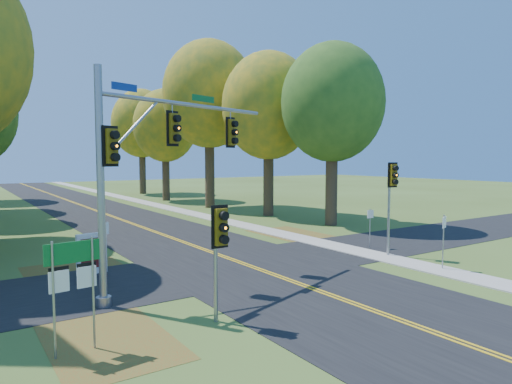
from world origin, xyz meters
TOP-DOWN VIEW (x-y plane):
  - ground at (0.00, 0.00)m, footprint 160.00×160.00m
  - road_main at (0.00, 0.00)m, footprint 8.00×160.00m
  - road_cross at (0.00, 2.00)m, footprint 60.00×6.00m
  - centerline_left at (-0.10, 0.00)m, footprint 0.10×160.00m
  - centerline_right at (0.10, 0.00)m, footprint 0.10×160.00m
  - sidewalk_east at (6.20, 0.00)m, footprint 1.60×160.00m
  - leaf_patch_w_near at (-6.50, 4.00)m, footprint 4.00×6.00m
  - leaf_patch_e at (6.80, 6.00)m, footprint 3.50×8.00m
  - leaf_patch_w_far at (-7.50, -3.00)m, footprint 3.00×5.00m
  - tree_e_a at (11.57, 8.77)m, footprint 7.20×7.20m
  - tree_e_b at (10.97, 15.58)m, footprint 7.60×7.60m
  - tree_e_c at (9.88, 23.69)m, footprint 8.80×8.80m
  - tree_e_d at (9.26, 32.87)m, footprint 7.00×7.00m
  - tree_e_e at (10.47, 43.58)m, footprint 7.80×7.80m
  - traffic_mast at (-4.87, 0.31)m, footprint 7.99×3.18m
  - east_signal_pole at (6.71, -0.53)m, footprint 0.52×0.61m
  - ped_signal_pole at (-4.49, -3.72)m, footprint 0.54×0.63m
  - route_sign_cluster at (-8.40, -3.48)m, footprint 1.31×0.21m
  - info_kiosk at (-6.10, 4.07)m, footprint 1.23×0.32m
  - reg_sign_e_north at (7.50, 1.49)m, footprint 0.40×0.08m
  - reg_sign_e_south at (6.50, -3.48)m, footprint 0.44×0.17m
  - reg_sign_w at (-5.87, 3.08)m, footprint 0.44×0.13m

SIDE VIEW (x-z plane):
  - ground at x=0.00m, z-range 0.00..0.00m
  - leaf_patch_w_near at x=-6.50m, z-range 0.00..0.01m
  - leaf_patch_e at x=6.80m, z-range 0.00..0.01m
  - leaf_patch_w_far at x=-7.50m, z-range 0.00..0.01m
  - road_cross at x=0.00m, z-range 0.00..0.02m
  - road_main at x=0.00m, z-range 0.00..0.02m
  - centerline_left at x=-0.10m, z-range 0.02..0.03m
  - centerline_right at x=0.10m, z-range 0.02..0.03m
  - sidewalk_east at x=6.20m, z-range 0.00..0.06m
  - info_kiosk at x=-6.10m, z-range 0.00..1.69m
  - reg_sign_e_north at x=7.50m, z-range 0.39..2.48m
  - reg_sign_w at x=-5.87m, z-range 0.43..2.74m
  - reg_sign_e_south at x=6.50m, z-range 0.44..2.79m
  - route_sign_cluster at x=-8.40m, z-range 0.58..3.40m
  - ped_signal_pole at x=-4.49m, z-range 0.84..4.27m
  - east_signal_pole at x=6.71m, z-range 1.17..5.71m
  - traffic_mast at x=-4.87m, z-range 1.09..8.72m
  - tree_e_d at x=9.26m, z-range 2.08..14.40m
  - tree_e_a at x=11.57m, z-range 2.16..14.90m
  - tree_e_b at x=10.97m, z-range 2.23..15.56m
  - tree_e_e at x=10.47m, z-range 2.32..16.06m
  - tree_e_c at x=9.88m, z-range 2.77..18.56m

